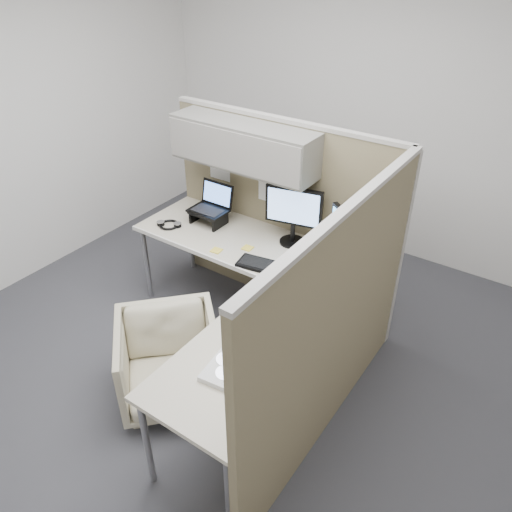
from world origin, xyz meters
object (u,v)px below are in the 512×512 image
Objects in this scene: monitor_left at (294,211)px; keyboard at (271,267)px; office_chair at (169,357)px; desk at (249,284)px.

keyboard is (0.06, -0.40, -0.26)m from monitor_left.
monitor_left reaches higher than office_chair.
desk is 2.93× the size of office_chair.
keyboard is at bearing 74.71° from desk.
office_chair is at bearing -119.84° from keyboard.
keyboard reaches higher than office_chair.
monitor_left reaches higher than desk.
desk is at bearing -115.22° from keyboard.
desk is 4.29× the size of monitor_left.
office_chair is at bearing -111.36° from desk.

